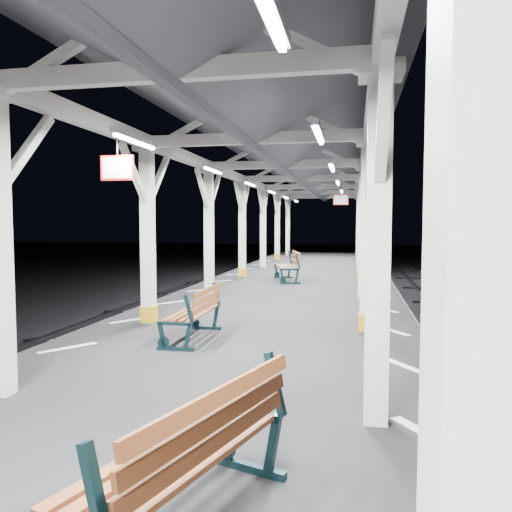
% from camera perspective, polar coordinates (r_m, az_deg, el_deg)
% --- Properties ---
extents(ground, '(120.00, 120.00, 0.00)m').
position_cam_1_polar(ground, '(7.55, -3.57, -18.74)').
color(ground, black).
rests_on(ground, ground).
extents(platform, '(6.00, 50.00, 1.00)m').
position_cam_1_polar(platform, '(7.37, -3.59, -15.15)').
color(platform, black).
rests_on(platform, ground).
extents(hazard_stripes_left, '(1.00, 48.00, 0.01)m').
position_cam_1_polar(hazard_stripes_left, '(8.18, -20.71, -9.79)').
color(hazard_stripes_left, silver).
rests_on(hazard_stripes_left, platform).
extents(hazard_stripes_right, '(1.00, 48.00, 0.01)m').
position_cam_1_polar(hazard_stripes_right, '(7.03, 16.55, -11.94)').
color(hazard_stripes_right, silver).
rests_on(hazard_stripes_right, platform).
extents(canopy, '(5.40, 49.00, 4.65)m').
position_cam_1_polar(canopy, '(7.15, -3.77, 17.27)').
color(canopy, silver).
rests_on(canopy, platform).
extents(bench_near, '(1.16, 1.89, 0.96)m').
position_cam_1_polar(bench_near, '(3.22, -7.51, -21.60)').
color(bench_near, black).
rests_on(bench_near, platform).
extents(bench_mid, '(0.60, 1.58, 0.85)m').
position_cam_1_polar(bench_mid, '(8.18, -6.76, -6.34)').
color(bench_mid, black).
rests_on(bench_mid, platform).
extents(bench_far, '(1.09, 1.88, 0.96)m').
position_cam_1_polar(bench_far, '(16.21, 3.85, -1.07)').
color(bench_far, black).
rests_on(bench_far, platform).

